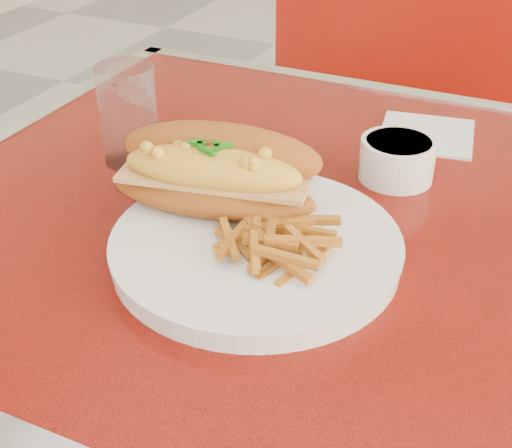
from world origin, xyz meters
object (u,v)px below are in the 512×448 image
at_px(booth_bench_far, 485,237).
at_px(mac_hoagie, 216,172).
at_px(dinner_plate, 256,247).
at_px(sauce_cup_left, 199,147).
at_px(fork, 323,246).
at_px(water_tumbler, 128,114).
at_px(gravy_ramekin, 397,158).
at_px(diner_table, 414,353).

xyz_separation_m(booth_bench_far, mac_hoagie, (-0.23, -0.87, 0.55)).
bearing_deg(dinner_plate, sauce_cup_left, 133.17).
bearing_deg(fork, sauce_cup_left, 29.53).
xyz_separation_m(mac_hoagie, sauce_cup_left, (-0.09, 0.13, -0.05)).
bearing_deg(fork, water_tumbler, 43.07).
bearing_deg(gravy_ramekin, water_tumbler, -163.61).
bearing_deg(dinner_plate, mac_hoagie, 147.19).
bearing_deg(gravy_ramekin, sauce_cup_left, -167.43).
xyz_separation_m(booth_bench_far, gravy_ramekin, (-0.07, -0.69, 0.51)).
bearing_deg(water_tumbler, sauce_cup_left, 27.62).
relative_size(dinner_plate, gravy_ramekin, 3.01).
distance_m(diner_table, sauce_cup_left, 0.37).
xyz_separation_m(sauce_cup_left, water_tumbler, (-0.08, -0.04, 0.05)).
bearing_deg(sauce_cup_left, dinner_plate, -46.83).
bearing_deg(booth_bench_far, water_tumbler, -116.76).
relative_size(fork, sauce_cup_left, 2.01).
xyz_separation_m(gravy_ramekin, water_tumbler, (-0.32, -0.09, 0.04)).
bearing_deg(sauce_cup_left, gravy_ramekin, 12.57).
bearing_deg(mac_hoagie, sauce_cup_left, 115.57).
relative_size(diner_table, water_tumbler, 9.75).
relative_size(diner_table, booth_bench_far, 1.03).
relative_size(dinner_plate, sauce_cup_left, 4.90).
xyz_separation_m(diner_table, mac_hoagie, (-0.23, -0.06, 0.22)).
xyz_separation_m(booth_bench_far, fork, (-0.09, -0.90, 0.50)).
bearing_deg(sauce_cup_left, water_tumbler, -152.38).
relative_size(booth_bench_far, gravy_ramekin, 10.22).
bearing_deg(sauce_cup_left, diner_table, -11.42).
distance_m(gravy_ramekin, sauce_cup_left, 0.25).
bearing_deg(gravy_ramekin, dinner_plate, -110.58).
relative_size(dinner_plate, fork, 2.43).
bearing_deg(water_tumbler, mac_hoagie, -27.42).
relative_size(fork, water_tumbler, 1.15).
distance_m(dinner_plate, gravy_ramekin, 0.24).
height_order(diner_table, dinner_plate, dinner_plate).
height_order(gravy_ramekin, water_tumbler, water_tumbler).
bearing_deg(water_tumbler, diner_table, -3.57).
xyz_separation_m(booth_bench_far, water_tumbler, (-0.40, -0.79, 0.55)).
relative_size(dinner_plate, water_tumbler, 2.81).
bearing_deg(gravy_ramekin, mac_hoagie, -129.76).
height_order(dinner_plate, fork, same).
distance_m(fork, sauce_cup_left, 0.27).
xyz_separation_m(dinner_plate, water_tumbler, (-0.24, 0.13, 0.05)).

